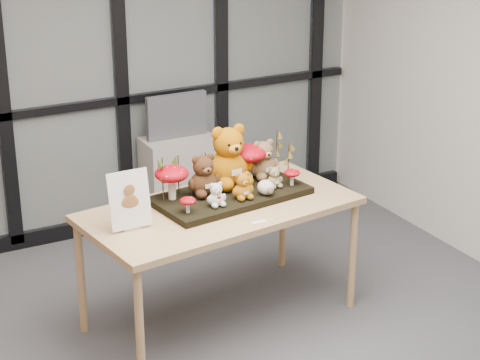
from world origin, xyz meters
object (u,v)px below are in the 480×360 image
bear_pooh_yellow (228,152)px  mushroom_front_left (188,204)px  bear_white_bow (216,193)px  mushroom_back_left (172,181)px  mushroom_back_right (249,161)px  mushroom_front_right (292,176)px  sign_holder (130,202)px  bear_brown_medium (203,173)px  cabinet (179,183)px  bear_tan_back (263,157)px  monitor (177,116)px  bear_beige_small (274,176)px  display_table (220,216)px  plush_cream_hedgehog (266,187)px  bear_small_yellow (242,184)px  diorama_tray (231,195)px

bear_pooh_yellow → mushroom_front_left: size_ratio=4.06×
bear_white_bow → mushroom_back_left: bearing=123.0°
bear_pooh_yellow → mushroom_back_right: (0.16, 0.01, -0.09)m
mushroom_front_right → sign_holder: sign_holder is taller
bear_brown_medium → cabinet: 1.51m
mushroom_front_left → bear_tan_back: bearing=23.9°
mushroom_front_left → cabinet: bearing=67.9°
bear_brown_medium → mushroom_back_right: 0.38m
mushroom_front_left → monitor: 1.69m
bear_tan_back → bear_beige_small: (-0.02, -0.18, -0.07)m
bear_pooh_yellow → bear_tan_back: bear_pooh_yellow is taller
mushroom_front_right → sign_holder: bearing=-176.7°
cabinet → display_table: bearing=-104.4°
mushroom_front_left → plush_cream_hedgehog: bearing=3.6°
bear_small_yellow → cabinet: bearing=73.6°
bear_pooh_yellow → sign_holder: (-0.78, -0.27, -0.09)m
plush_cream_hedgehog → mushroom_back_left: (-0.54, 0.21, 0.07)m
monitor → mushroom_front_right: bearing=-84.2°
sign_holder → bear_tan_back: bearing=14.2°
bear_tan_back → bear_small_yellow: size_ratio=1.50×
mushroom_front_left → monitor: bearing=68.1°
bear_brown_medium → mushroom_front_right: size_ratio=2.46×
cabinet → mushroom_back_left: bearing=-115.6°
bear_pooh_yellow → bear_brown_medium: 0.24m
bear_pooh_yellow → diorama_tray: bearing=-118.6°
display_table → mushroom_front_left: mushroom_front_left is taller
display_table → sign_holder: size_ratio=5.09×
bear_small_yellow → mushroom_front_right: size_ratio=1.62×
plush_cream_hedgehog → cabinet: 1.60m
diorama_tray → cabinet: 1.47m
bear_tan_back → mushroom_front_left: size_ratio=2.63×
mushroom_back_left → mushroom_back_right: bearing=6.8°
display_table → bear_white_bow: 0.21m
bear_pooh_yellow → plush_cream_hedgehog: (0.13, -0.26, -0.17)m
bear_white_bow → monitor: size_ratio=0.34×
display_table → mushroom_front_right: (0.52, 0.01, 0.17)m
display_table → bear_brown_medium: size_ratio=6.18×
display_table → bear_tan_back: (0.43, 0.21, 0.25)m
cabinet → bear_beige_small: bearing=-88.8°
bear_white_bow → mushroom_front_right: 0.59m
plush_cream_hedgehog → mushroom_back_left: size_ratio=0.44×
mushroom_front_left → monitor: monitor is taller
diorama_tray → mushroom_front_right: 0.42m
diorama_tray → cabinet: size_ratio=1.29×
bear_tan_back → bear_white_bow: bear_tan_back is taller
bear_small_yellow → mushroom_front_left: bear_small_yellow is taller
bear_beige_small → plush_cream_hedgehog: bearing=-149.4°
bear_beige_small → monitor: bearing=83.9°
bear_small_yellow → bear_pooh_yellow: bearing=75.2°
mushroom_front_left → sign_holder: size_ratio=0.31×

